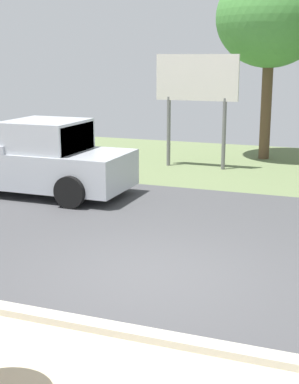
# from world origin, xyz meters

# --- Properties ---
(ground_plane) EXTENTS (40.00, 22.00, 0.20)m
(ground_plane) POSITION_xyz_m (0.00, 2.95, -0.05)
(ground_plane) COLOR #424244
(pickup_truck) EXTENTS (5.20, 2.28, 1.88)m
(pickup_truck) POSITION_xyz_m (-4.85, 4.14, 0.87)
(pickup_truck) COLOR #ADB2BA
(pickup_truck) RESTS_ON ground_plane
(roadside_billboard) EXTENTS (2.60, 0.12, 3.50)m
(roadside_billboard) POSITION_xyz_m (-1.84, 8.85, 2.55)
(roadside_billboard) COLOR slate
(roadside_billboard) RESTS_ON ground_plane
(tree_right_mid) EXTENTS (3.57, 3.57, 6.29)m
(tree_right_mid) POSITION_xyz_m (-0.07, 11.22, 4.64)
(tree_right_mid) COLOR brown
(tree_right_mid) RESTS_ON ground_plane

